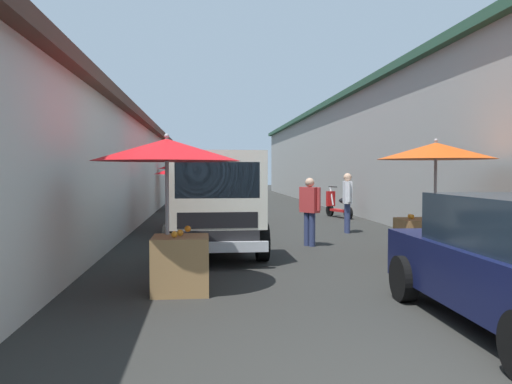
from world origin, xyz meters
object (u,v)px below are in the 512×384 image
object	(u,v)px
fruit_stall_near_right	(206,166)
plastic_stool	(178,246)
parked_scooter	(339,205)
fruit_stall_near_left	(186,169)
delivery_truck	(215,204)
vendor_by_crates	(310,207)
vendor_in_shade	(347,198)
fruit_stall_mid_lane	(432,172)
fruit_stall_far_right	(196,172)
fruit_stall_far_left	(170,178)

from	to	relation	value
fruit_stall_near_right	plastic_stool	xyz separation A→B (m)	(-8.22, 0.55, -1.55)
parked_scooter	plastic_stool	world-z (taller)	parked_scooter
fruit_stall_near_left	fruit_stall_near_right	size ratio (longest dim) A/B	0.94
delivery_truck	vendor_by_crates	xyz separation A→B (m)	(1.14, -2.18, -0.15)
vendor_in_shade	fruit_stall_near_right	bearing A→B (deg)	44.26
delivery_truck	fruit_stall_mid_lane	bearing A→B (deg)	-103.67
fruit_stall_far_right	fruit_stall_mid_lane	distance (m)	7.16
fruit_stall_mid_lane	parked_scooter	bearing A→B (deg)	-3.83
fruit_stall_far_right	fruit_stall_far_left	distance (m)	7.49
vendor_by_crates	vendor_in_shade	world-z (taller)	vendor_in_shade
fruit_stall_far_left	fruit_stall_mid_lane	bearing A→B (deg)	-67.99
fruit_stall_far_left	plastic_stool	xyz separation A→B (m)	(2.17, 0.00, -1.29)
fruit_stall_near_left	fruit_stall_far_left	distance (m)	15.48
fruit_stall_near_left	fruit_stall_far_left	xyz separation A→B (m)	(-15.48, -0.31, -0.17)
fruit_stall_far_left	delivery_truck	xyz separation A→B (m)	(2.92, -0.70, -0.58)
fruit_stall_near_left	fruit_stall_near_right	xyz separation A→B (m)	(-5.09, -0.86, 0.08)
delivery_truck	vendor_in_shade	world-z (taller)	delivery_truck
fruit_stall_near_right	vendor_in_shade	xyz separation A→B (m)	(-3.97, -3.87, -0.92)
vendor_by_crates	fruit_stall_far_right	bearing A→B (deg)	37.34
fruit_stall_near_right	fruit_stall_mid_lane	bearing A→B (deg)	-153.46
fruit_stall_mid_lane	fruit_stall_far_left	world-z (taller)	fruit_stall_mid_lane
delivery_truck	vendor_by_crates	bearing A→B (deg)	-62.29
fruit_stall_mid_lane	parked_scooter	xyz separation A→B (m)	(9.03, -0.60, -1.24)
delivery_truck	parked_scooter	xyz separation A→B (m)	(8.04, -4.68, -0.59)
fruit_stall_mid_lane	plastic_stool	size ratio (longest dim) A/B	5.34
fruit_stall_mid_lane	parked_scooter	size ratio (longest dim) A/B	1.41
plastic_stool	fruit_stall_far_left	bearing A→B (deg)	-179.99
fruit_stall_far_left	parked_scooter	bearing A→B (deg)	-26.13
fruit_stall_far_right	parked_scooter	bearing A→B (deg)	-55.86
fruit_stall_far_right	plastic_stool	xyz separation A→B (m)	(-5.32, 0.26, -1.34)
fruit_stall_mid_lane	plastic_stool	xyz separation A→B (m)	(0.24, 4.77, -1.37)
vendor_by_crates	vendor_in_shade	xyz separation A→B (m)	(2.35, -1.55, 0.07)
plastic_stool	fruit_stall_mid_lane	bearing A→B (deg)	-92.86
fruit_stall_mid_lane	vendor_by_crates	world-z (taller)	fruit_stall_mid_lane
delivery_truck	parked_scooter	world-z (taller)	delivery_truck
fruit_stall_mid_lane	fruit_stall_far_left	xyz separation A→B (m)	(-1.93, 4.77, -0.07)
fruit_stall_far_left	fruit_stall_near_left	bearing A→B (deg)	1.15
delivery_truck	plastic_stool	bearing A→B (deg)	137.23
vendor_by_crates	vendor_in_shade	distance (m)	2.82
fruit_stall_near_left	delivery_truck	bearing A→B (deg)	-175.41
vendor_in_shade	parked_scooter	distance (m)	4.67
fruit_stall_near_right	delivery_truck	bearing A→B (deg)	-178.87
fruit_stall_far_left	vendor_in_shade	world-z (taller)	fruit_stall_far_left
fruit_stall_far_left	vendor_in_shade	bearing A→B (deg)	-34.54
fruit_stall_mid_lane	fruit_stall_near_right	distance (m)	9.45
fruit_stall_near_right	vendor_in_shade	bearing A→B (deg)	-135.74
fruit_stall_mid_lane	fruit_stall_near_left	bearing A→B (deg)	20.57
fruit_stall_near_left	vendor_in_shade	xyz separation A→B (m)	(-9.06, -4.73, -0.84)
fruit_stall_far_right	fruit_stall_mid_lane	world-z (taller)	fruit_stall_mid_lane
vendor_by_crates	parked_scooter	bearing A→B (deg)	-19.96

